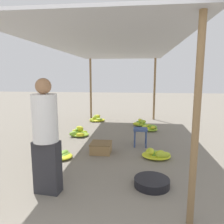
# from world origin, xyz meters

# --- Properties ---
(canopy_post_front_right) EXTENTS (0.08, 0.08, 2.37)m
(canopy_post_front_right) POSITION_xyz_m (1.26, 0.30, 1.19)
(canopy_post_front_right) COLOR olive
(canopy_post_front_right) RESTS_ON ground
(canopy_post_back_left) EXTENTS (0.08, 0.08, 2.37)m
(canopy_post_back_left) POSITION_xyz_m (-1.26, 6.50, 1.19)
(canopy_post_back_left) COLOR olive
(canopy_post_back_left) RESTS_ON ground
(canopy_post_back_right) EXTENTS (0.08, 0.08, 2.37)m
(canopy_post_back_right) POSITION_xyz_m (1.26, 6.50, 1.19)
(canopy_post_back_right) COLOR olive
(canopy_post_back_right) RESTS_ON ground
(canopy_tarp) EXTENTS (2.92, 6.60, 0.04)m
(canopy_tarp) POSITION_xyz_m (0.00, 3.40, 2.39)
(canopy_tarp) COLOR #B2B2B7
(canopy_tarp) RESTS_ON canopy_post_front_left
(vendor_foreground) EXTENTS (0.40, 0.40, 1.68)m
(vendor_foreground) POSITION_xyz_m (-0.67, 0.78, 0.87)
(vendor_foreground) COLOR #2D2D33
(vendor_foreground) RESTS_ON ground
(stool) EXTENTS (0.34, 0.34, 0.44)m
(stool) POSITION_xyz_m (0.71, 3.12, 0.35)
(stool) COLOR #384C84
(stool) RESTS_ON ground
(basin_black) EXTENTS (0.55, 0.55, 0.13)m
(basin_black) POSITION_xyz_m (0.87, 1.13, 0.06)
(basin_black) COLOR black
(basin_black) RESTS_ON ground
(banana_pile_left_0) EXTENTS (0.59, 0.57, 0.25)m
(banana_pile_left_0) POSITION_xyz_m (-0.91, 5.86, 0.08)
(banana_pile_left_0) COLOR #B9CE2B
(banana_pile_left_0) RESTS_ON ground
(banana_pile_left_1) EXTENTS (0.53, 0.46, 0.15)m
(banana_pile_left_1) POSITION_xyz_m (-0.96, 2.08, 0.06)
(banana_pile_left_1) COLOR #78B437
(banana_pile_left_1) RESTS_ON ground
(banana_pile_left_2) EXTENTS (0.55, 0.58, 0.29)m
(banana_pile_left_2) POSITION_xyz_m (-1.03, 3.80, 0.10)
(banana_pile_left_2) COLOR #C8D428
(banana_pile_left_2) RESTS_ON ground
(banana_pile_right_0) EXTENTS (0.52, 0.47, 0.24)m
(banana_pile_right_0) POSITION_xyz_m (0.73, 5.29, 0.09)
(banana_pile_right_0) COLOR #A9C82E
(banana_pile_right_0) RESTS_ON ground
(banana_pile_right_1) EXTENTS (0.50, 0.51, 0.22)m
(banana_pile_right_1) POSITION_xyz_m (1.01, 4.66, 0.09)
(banana_pile_right_1) COLOR yellow
(banana_pile_right_1) RESTS_ON ground
(banana_pile_right_2) EXTENTS (0.61, 0.62, 0.22)m
(banana_pile_right_2) POSITION_xyz_m (1.04, 2.36, 0.08)
(banana_pile_right_2) COLOR #B2CB2C
(banana_pile_right_2) RESTS_ON ground
(crate_near) EXTENTS (0.46, 0.46, 0.23)m
(crate_near) POSITION_xyz_m (-0.18, 2.53, 0.12)
(crate_near) COLOR #9E7A4C
(crate_near) RESTS_ON ground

